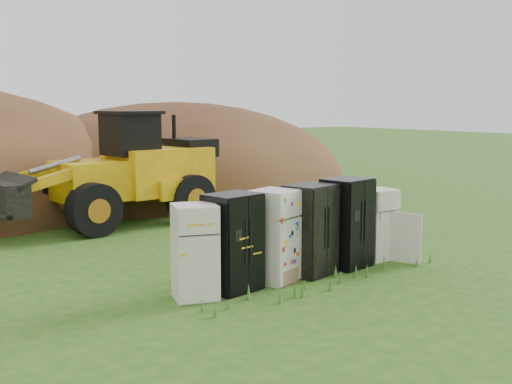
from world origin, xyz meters
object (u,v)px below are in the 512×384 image
fridge_black_side (233,242)px  fridge_open_door (377,224)px  fridge_leftmost (195,252)px  fridge_black_right (347,223)px  fridge_dark_mid (310,230)px  fridge_sticker (274,236)px  wheel_loader (105,169)px

fridge_black_side → fridge_open_door: 3.94m
fridge_leftmost → fridge_black_side: size_ratio=0.93×
fridge_black_right → fridge_leftmost: bearing=170.6°
fridge_leftmost → fridge_black_right: size_ratio=0.90×
fridge_dark_mid → fridge_black_right: bearing=-12.5°
fridge_dark_mid → fridge_open_door: size_ratio=1.17×
fridge_black_side → fridge_leftmost: bearing=171.9°
fridge_sticker → fridge_dark_mid: 0.90m
fridge_dark_mid → fridge_open_door: fridge_dark_mid is taller
fridge_leftmost → fridge_dark_mid: bearing=19.3°
fridge_leftmost → fridge_open_door: bearing=20.3°
fridge_black_side → fridge_open_door: (3.94, 0.06, -0.12)m
fridge_black_side → fridge_sticker: fridge_black_side is taller
fridge_dark_mid → fridge_sticker: bearing=165.0°
fridge_black_side → fridge_black_right: fridge_black_right is taller
wheel_loader → fridge_dark_mid: bearing=-85.0°
fridge_open_door → fridge_black_side: bearing=-177.0°
fridge_leftmost → fridge_dark_mid: size_ratio=0.92×
fridge_leftmost → fridge_black_right: fridge_black_right is taller
fridge_black_side → wheel_loader: 7.30m
fridge_black_side → fridge_sticker: (0.98, 0.02, -0.01)m
fridge_black_right → fridge_sticker: bearing=169.7°
wheel_loader → fridge_black_right: bearing=-77.2°
fridge_black_right → wheel_loader: wheel_loader is taller
fridge_open_door → fridge_leftmost: bearing=-177.0°
fridge_black_side → wheel_loader: bearing=75.2°
fridge_leftmost → wheel_loader: 7.44m
fridge_leftmost → fridge_black_side: bearing=20.4°
fridge_black_side → fridge_black_right: bearing=-9.3°
fridge_black_right → fridge_open_door: 1.03m
fridge_black_right → fridge_open_door: fridge_black_right is taller
fridge_black_side → fridge_black_right: size_ratio=0.96×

